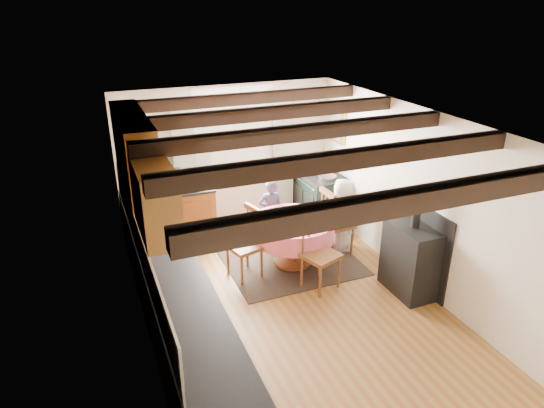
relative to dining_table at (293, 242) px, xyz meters
name	(u,v)px	position (x,y,z in m)	size (l,w,h in m)	color
floor	(295,310)	(-0.44, -1.08, -0.36)	(3.60, 5.50, 0.00)	olive
ceiling	(300,125)	(-0.44, -1.08, 2.04)	(3.60, 5.50, 0.00)	white
wall_back	(228,158)	(-0.44, 1.67, 0.84)	(3.60, 0.00, 2.40)	silver
wall_front	(465,388)	(-0.44, -3.83, 0.84)	(3.60, 0.00, 2.40)	silver
wall_left	(141,253)	(-2.24, -1.08, 0.84)	(0.00, 5.50, 2.40)	silver
wall_right	(423,203)	(1.36, -1.08, 0.84)	(0.00, 5.50, 2.40)	silver
beam_a	(416,200)	(-0.44, -3.08, 1.95)	(3.60, 0.16, 0.16)	black
beam_b	(346,160)	(-0.44, -2.08, 1.95)	(3.60, 0.16, 0.16)	black
beam_c	(300,133)	(-0.44, -1.08, 1.95)	(3.60, 0.16, 0.16)	black
beam_d	(266,113)	(-0.44, -0.08, 1.95)	(3.60, 0.16, 0.16)	black
beam_e	(241,99)	(-0.44, 0.92, 1.95)	(3.60, 0.16, 0.16)	black
splash_left	(139,241)	(-2.22, -0.78, 0.84)	(0.02, 4.50, 0.55)	beige
splash_back	(168,166)	(-1.44, 1.65, 0.84)	(1.40, 0.02, 0.55)	beige
base_cabinet_left	(175,308)	(-1.94, -1.08, 0.08)	(0.60, 5.30, 0.88)	brown
base_cabinet_back	(172,216)	(-1.49, 1.37, 0.08)	(1.30, 0.60, 0.88)	brown
worktop_left	(174,272)	(-1.92, -1.08, 0.54)	(0.64, 5.30, 0.04)	black
worktop_back	(170,190)	(-1.49, 1.35, 0.54)	(1.30, 0.64, 0.04)	black
wall_cabinet_glass	(134,151)	(-2.07, 0.12, 1.59)	(0.34, 1.80, 0.90)	brown
wall_cabinet_solid	(155,200)	(-2.07, -1.38, 1.54)	(0.34, 0.90, 0.70)	brown
window_frame	(233,134)	(-0.34, 1.65, 1.24)	(1.34, 0.03, 1.54)	white
window_pane	(233,134)	(-0.34, 1.66, 1.24)	(1.20, 0.01, 1.40)	white
curtain_left	(185,171)	(-1.19, 1.57, 0.74)	(0.35, 0.10, 2.10)	#ABBD9B
curtain_right	(283,159)	(0.51, 1.57, 0.74)	(0.35, 0.10, 2.10)	#ABBD9B
curtain_rod	(234,98)	(-0.34, 1.57, 1.84)	(0.03, 0.03, 2.00)	black
wall_picture	(337,125)	(1.33, 1.22, 1.34)	(0.04, 0.50, 0.60)	gold
wall_plate	(287,123)	(0.61, 1.64, 1.34)	(0.30, 0.30, 0.02)	silver
rug	(293,263)	(0.00, 0.00, -0.35)	(1.92, 1.49, 0.01)	black
dining_table	(293,242)	(0.00, 0.00, 0.00)	(1.19, 1.19, 0.72)	pink
chair_near	(321,253)	(0.09, -0.71, 0.17)	(0.45, 0.47, 1.05)	brown
chair_left	(244,244)	(-0.77, -0.06, 0.15)	(0.44, 0.46, 1.03)	brown
chair_right	(337,221)	(0.76, 0.08, 0.17)	(0.45, 0.47, 1.06)	brown
aga_range	(320,198)	(1.03, 1.15, 0.09)	(0.64, 0.99, 0.91)	black
cast_iron_stove	(413,242)	(1.14, -1.24, 0.39)	(0.45, 0.75, 1.49)	black
child_far	(271,212)	(-0.05, 0.74, 0.18)	(0.39, 0.26, 1.08)	#333445
child_right	(342,215)	(0.88, 0.15, 0.22)	(0.57, 0.37, 1.16)	silver
bowl_a	(293,217)	(0.00, 0.03, 0.39)	(0.23, 0.23, 0.06)	silver
bowl_b	(278,215)	(-0.18, 0.17, 0.39)	(0.20, 0.20, 0.06)	silver
cup	(273,213)	(-0.21, 0.25, 0.40)	(0.09, 0.09, 0.09)	silver
canister_tall	(157,182)	(-1.68, 1.41, 0.68)	(0.14, 0.14, 0.23)	#262628
canister_wide	(176,179)	(-1.36, 1.47, 0.67)	(0.19, 0.19, 0.21)	#262628
canister_slim	(178,178)	(-1.36, 1.38, 0.72)	(0.11, 0.11, 0.31)	#262628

